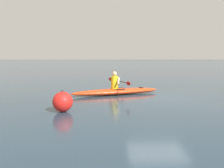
% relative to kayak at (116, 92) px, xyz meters
% --- Properties ---
extents(ground_plane, '(160.00, 160.00, 0.00)m').
position_rel_kayak_xyz_m(ground_plane, '(-1.74, 0.84, -0.15)').
color(ground_plane, '#233847').
extents(kayak, '(4.23, 2.05, 0.29)m').
position_rel_kayak_xyz_m(kayak, '(0.00, 0.00, 0.00)').
color(kayak, red).
rests_on(kayak, ground).
extents(kayaker, '(0.87, 2.37, 0.78)m').
position_rel_kayak_xyz_m(kayaker, '(0.05, 0.02, 0.48)').
color(kayaker, yellow).
rests_on(kayaker, kayak).
extents(mooring_buoy_white_far, '(0.65, 0.65, 0.69)m').
position_rel_kayak_xyz_m(mooring_buoy_white_far, '(1.93, 3.57, 0.18)').
color(mooring_buoy_white_far, red).
rests_on(mooring_buoy_white_far, ground).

